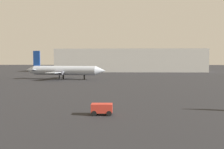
{
  "coord_description": "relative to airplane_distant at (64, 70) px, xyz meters",
  "views": [
    {
      "loc": [
        -2.77,
        -6.31,
        6.31
      ],
      "look_at": [
        -4.37,
        34.5,
        3.94
      ],
      "focal_mm": 41.36,
      "sensor_mm": 36.0,
      "label": 1
    }
  ],
  "objects": [
    {
      "name": "baggage_cart",
      "position": [
        16.34,
        -52.69,
        -2.09
      ],
      "size": [
        2.42,
        1.4,
        1.3
      ],
      "rotation": [
        0.0,
        0.0,
        0.01
      ],
      "color": "red",
      "rests_on": "ground_plane"
    },
    {
      "name": "terminal_building",
      "position": [
        22.81,
        54.95,
        3.04
      ],
      "size": [
        76.49,
        18.41,
        11.77
      ],
      "primitive_type": "cube",
      "color": "#B7B7B2",
      "rests_on": "ground_plane"
    },
    {
      "name": "airplane_distant",
      "position": [
        0.0,
        0.0,
        0.0
      ],
      "size": [
        27.23,
        16.95,
        9.17
      ],
      "rotation": [
        0.0,
        0.0,
        -0.17
      ],
      "color": "#B2BCCC",
      "rests_on": "ground_plane"
    }
  ]
}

